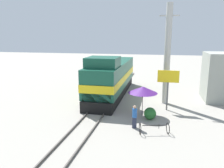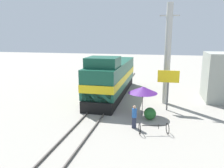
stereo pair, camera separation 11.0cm
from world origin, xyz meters
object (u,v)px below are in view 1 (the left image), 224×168
(locomotive, at_px, (111,78))
(billboard_sign, at_px, (168,80))
(person_bystander, at_px, (135,116))
(bicycle, at_px, (154,128))
(vendor_umbrella, at_px, (143,90))
(utility_pole, at_px, (167,55))

(locomotive, bearing_deg, billboard_sign, -31.27)
(person_bystander, bearing_deg, locomotive, 113.39)
(locomotive, xyz_separation_m, bicycle, (4.90, -8.79, -1.58))
(billboard_sign, height_order, person_bystander, billboard_sign)
(vendor_umbrella, xyz_separation_m, person_bystander, (-0.33, -2.69, -1.28))
(person_bystander, bearing_deg, billboard_sign, 62.54)
(utility_pole, bearing_deg, billboard_sign, -86.49)
(person_bystander, xyz_separation_m, bicycle, (1.41, -0.70, -0.52))
(utility_pole, distance_m, billboard_sign, 2.86)
(locomotive, distance_m, vendor_umbrella, 6.62)
(billboard_sign, xyz_separation_m, bicycle, (-0.95, -5.24, -2.30))
(vendor_umbrella, height_order, bicycle, vendor_umbrella)
(utility_pole, relative_size, vendor_umbrella, 3.82)
(billboard_sign, bearing_deg, utility_pole, 93.51)
(vendor_umbrella, bearing_deg, billboard_sign, 42.32)
(person_bystander, distance_m, bicycle, 1.66)
(bicycle, bearing_deg, utility_pole, -20.39)
(bicycle, bearing_deg, vendor_umbrella, 3.63)
(locomotive, distance_m, billboard_sign, 6.89)
(utility_pole, height_order, billboard_sign, utility_pole)
(utility_pole, xyz_separation_m, vendor_umbrella, (-1.90, -3.85, -2.54))
(billboard_sign, height_order, bicycle, billboard_sign)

